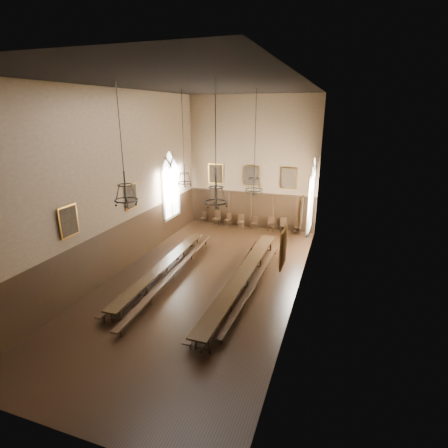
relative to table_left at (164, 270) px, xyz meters
The scene contains 34 objects.
floor 2.07m from the table_left, ahead, with size 9.00×18.00×0.02m, color black.
ceiling 8.89m from the table_left, ahead, with size 9.00×18.00×0.02m, color black.
wall_back 10.28m from the table_left, 77.56° to the left, with size 9.00×0.02×9.00m, color #79634A.
wall_front 9.96m from the table_left, 77.07° to the right, with size 9.00×0.02×9.00m, color #79634A.
wall_left 4.83m from the table_left, behind, with size 0.02×18.00×9.00m, color #79634A.
wall_right 7.74m from the table_left, ahead, with size 0.02×18.00×9.00m, color #79634A.
wainscot_panelling 2.22m from the table_left, ahead, with size 9.00×18.00×2.50m, color black, non-canonical shape.
table_left is the anchor object (origin of this frame).
table_right 4.09m from the table_left, ahead, with size 0.89×10.62×0.83m.
bench_left_outer 0.44m from the table_left, behind, with size 0.45×9.22×0.41m.
bench_left_inner 0.61m from the table_left, ahead, with size 0.86×10.47×0.47m.
bench_right_inner 3.41m from the table_left, ahead, with size 0.62×10.31×0.46m.
bench_right_outer 4.63m from the table_left, ahead, with size 0.52×9.52×0.43m.
chair_0 8.90m from the table_left, 99.42° to the left, with size 0.45×0.45×0.86m.
chair_1 8.68m from the table_left, 92.60° to the left, with size 0.55×0.55×1.03m.
chair_2 8.74m from the table_left, 86.95° to the left, with size 0.54×0.54×0.96m.
chair_3 8.80m from the table_left, 80.56° to the left, with size 0.48×0.48×0.95m.
chair_4 9.10m from the table_left, 74.52° to the left, with size 0.41×0.41×0.87m.
chair_5 9.44m from the table_left, 67.59° to the left, with size 0.47×0.47×0.96m.
chair_6 9.76m from the table_left, 62.58° to the left, with size 0.56×0.56×1.02m.
chair_7 10.29m from the table_left, 57.93° to the left, with size 0.42×0.42×0.93m.
chandelier_back_left 5.20m from the table_left, 92.67° to the left, with size 0.80×0.80×4.93m.
chandelier_back_right 6.35m from the table_left, 40.48° to the left, with size 0.90×0.90×5.07m.
chandelier_front_left 5.32m from the table_left, 88.24° to the right, with size 0.93×0.93×4.51m.
chandelier_front_right 6.49m from the table_left, 33.14° to the right, with size 0.85×0.85×4.35m.
portrait_back_0 9.68m from the table_left, 93.62° to the left, with size 1.10×0.12×1.40m.
portrait_back_1 9.87m from the table_left, 77.39° to the left, with size 1.10×0.12×1.40m.
portrait_back_2 10.71m from the table_left, 62.95° to the left, with size 1.10×0.12×1.40m.
portrait_left_0 4.25m from the table_left, 153.31° to the left, with size 0.12×1.00×1.30m.
portrait_left_1 5.26m from the table_left, 125.35° to the right, with size 0.12×1.00×1.30m.
portrait_right_0 7.32m from the table_left, 10.46° to the left, with size 0.12×1.00×1.30m.
portrait_right_1 7.95m from the table_left, 27.37° to the right, with size 0.12×1.00×1.30m.
window_right 9.12m from the table_left, 41.35° to the left, with size 0.20×2.20×4.60m, color white, non-canonical shape.
window_left 6.88m from the table_left, 112.92° to the left, with size 0.20×2.20×4.60m, color white, non-canonical shape.
Camera 1 is at (6.02, -14.20, 8.01)m, focal length 28.00 mm.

